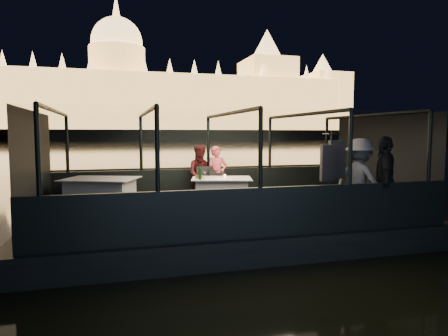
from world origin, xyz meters
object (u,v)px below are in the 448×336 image
object	(u,v)px
coat_stand	(331,180)
person_man_maroon	(201,176)
dining_table_central	(222,193)
passenger_stripe	(360,182)
dining_table_aft	(101,198)
chair_port_right	(219,188)
chair_port_left	(206,188)
passenger_dark	(384,183)
person_woman_coral	(217,175)
wine_bottle	(200,174)

from	to	relation	value
coat_stand	person_man_maroon	bearing A→B (deg)	125.63
dining_table_central	passenger_stripe	xyz separation A→B (m)	(2.35, -2.28, 0.47)
dining_table_aft	chair_port_right	size ratio (longest dim) A/B	1.81
person_man_maroon	passenger_stripe	xyz separation A→B (m)	(2.70, -3.01, 0.10)
coat_stand	passenger_stripe	distance (m)	0.63
chair_port_left	dining_table_central	bearing A→B (deg)	-75.38
chair_port_right	passenger_dark	world-z (taller)	passenger_dark
passenger_stripe	chair_port_right	bearing A→B (deg)	16.90
dining_table_aft	person_woman_coral	size ratio (longest dim) A/B	1.04
dining_table_aft	person_man_maroon	world-z (taller)	person_man_maroon
chair_port_right	dining_table_central	bearing A→B (deg)	-91.11
passenger_stripe	wine_bottle	world-z (taller)	passenger_stripe
person_man_maroon	dining_table_aft	bearing A→B (deg)	-156.74
passenger_stripe	wine_bottle	size ratio (longest dim) A/B	5.27
chair_port_right	wine_bottle	distance (m)	1.07
chair_port_left	person_woman_coral	xyz separation A→B (m)	(0.37, 0.28, 0.30)
coat_stand	person_man_maroon	world-z (taller)	coat_stand
dining_table_aft	chair_port_left	world-z (taller)	chair_port_left
dining_table_central	chair_port_left	distance (m)	0.58
chair_port_left	chair_port_right	world-z (taller)	chair_port_left
person_man_maroon	passenger_dark	world-z (taller)	passenger_dark
dining_table_central	passenger_dark	bearing A→B (deg)	-43.14
chair_port_right	person_woman_coral	world-z (taller)	person_woman_coral
person_man_maroon	coat_stand	bearing A→B (deg)	-46.31
dining_table_central	wine_bottle	xyz separation A→B (m)	(-0.60, -0.26, 0.53)
dining_table_aft	person_woman_coral	world-z (taller)	person_woman_coral
chair_port_right	person_man_maroon	size ratio (longest dim) A/B	0.56
chair_port_right	coat_stand	world-z (taller)	coat_stand
dining_table_aft	chair_port_right	world-z (taller)	chair_port_right
chair_port_left	passenger_dark	size ratio (longest dim) A/B	0.55
chair_port_right	person_woman_coral	distance (m)	0.44
person_woman_coral	person_man_maroon	size ratio (longest dim) A/B	0.98
chair_port_right	person_woman_coral	size ratio (longest dim) A/B	0.57
chair_port_right	passenger_stripe	world-z (taller)	passenger_stripe
dining_table_aft	chair_port_left	xyz separation A→B (m)	(2.58, 0.45, 0.06)
passenger_dark	wine_bottle	distance (m)	4.04
chair_port_right	passenger_stripe	xyz separation A→B (m)	(2.31, -2.73, 0.40)
chair_port_right	passenger_stripe	bearing A→B (deg)	-45.61
person_woman_coral	coat_stand	bearing A→B (deg)	-58.54
chair_port_right	passenger_stripe	size ratio (longest dim) A/B	0.50
dining_table_central	person_man_maroon	size ratio (longest dim) A/B	0.93
chair_port_left	chair_port_right	size ratio (longest dim) A/B	1.13
person_woman_coral	passenger_stripe	xyz separation A→B (m)	(2.27, -3.05, 0.10)
chair_port_right	person_woman_coral	bearing A→B (deg)	86.73
dining_table_central	chair_port_left	world-z (taller)	chair_port_left
dining_table_aft	coat_stand	world-z (taller)	coat_stand
dining_table_central	passenger_dark	size ratio (longest dim) A/B	0.80
chair_port_left	person_man_maroon	size ratio (longest dim) A/B	0.64
chair_port_left	person_woman_coral	bearing A→B (deg)	22.28
chair_port_left	chair_port_right	xyz separation A→B (m)	(0.32, -0.05, 0.00)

